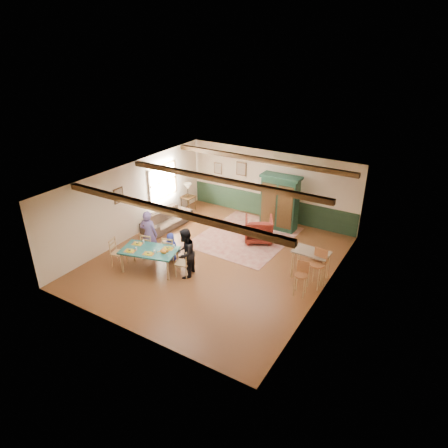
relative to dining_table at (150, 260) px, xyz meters
The scene contains 35 objects.
floor 2.13m from the dining_table, 47.33° to the left, with size 8.00×8.00×0.00m, color #5C3119.
wall_back 5.81m from the dining_table, 75.58° to the left, with size 7.00×0.02×2.70m, color beige.
wall_left 2.77m from the dining_table, 143.25° to the left, with size 0.02×8.00×2.70m, color beige.
wall_right 5.26m from the dining_table, 17.44° to the left, with size 0.02×8.00×2.70m, color beige.
ceiling 3.15m from the dining_table, 47.33° to the left, with size 7.00×8.00×0.02m, color silver.
wainscot_back 5.71m from the dining_table, 75.53° to the left, with size 6.95×0.03×0.90m, color #1A311F.
ceiling_beam_front 2.77m from the dining_table, 27.79° to the right, with size 6.95×0.16×0.16m, color #33210E.
ceiling_beam_mid 3.31m from the dining_table, 53.78° to the left, with size 6.95×0.16×0.16m, color #33210E.
ceiling_beam_back 5.27m from the dining_table, 72.58° to the left, with size 6.95×0.16×0.16m, color #33210E.
window_left 4.02m from the dining_table, 122.17° to the left, with size 0.06×1.60×1.30m, color white, non-canonical shape.
picture_left_wall 2.65m from the dining_table, 155.11° to the left, with size 0.04×0.42×0.52m, color gray, non-canonical shape.
picture_back_a 5.71m from the dining_table, 88.68° to the left, with size 0.45×0.04×0.55m, color gray, non-canonical shape.
picture_back_b 5.75m from the dining_table, 100.00° to the left, with size 0.38×0.04×0.48m, color gray, non-canonical shape.
dining_table is the anchor object (origin of this frame).
dining_chair_far_left 0.78m from the dining_table, 133.57° to the left, with size 0.40×0.41×0.90m, color tan, non-canonical shape.
dining_chair_far_right 0.78m from the dining_table, 75.46° to the left, with size 0.40×0.41×0.90m, color tan, non-canonical shape.
dining_chair_end_left 1.09m from the dining_table, 165.48° to the right, with size 0.40×0.41×0.90m, color tan, non-canonical shape.
dining_chair_end_right 1.09m from the dining_table, 14.52° to the left, with size 0.40×0.41×0.90m, color tan, non-canonical shape.
person_man 0.96m from the dining_table, 131.08° to the left, with size 0.59×0.39×1.63m, color #705A9A.
person_woman 1.25m from the dining_table, 14.52° to the left, with size 0.76×0.59×1.55m, color black.
person_child 0.85m from the dining_table, 77.95° to the left, with size 0.46×0.30×0.95m, color #27339C.
cat 0.69m from the dining_table, ahead, with size 0.34×0.13×0.17m, color orange, non-canonical shape.
place_setting_near_left 0.70m from the dining_table, 141.04° to the right, with size 0.38×0.28×0.11m, color gold, non-canonical shape.
place_setting_near_center 0.48m from the dining_table, 53.68° to the right, with size 0.38×0.28×0.11m, color gold, non-canonical shape.
place_setting_far_left 0.70m from the dining_table, behind, with size 0.38×0.28×0.11m, color gold, non-canonical shape.
place_setting_far_right 0.70m from the dining_table, 38.96° to the left, with size 0.38×0.28×0.11m, color gold, non-canonical shape.
area_rug 3.82m from the dining_table, 67.53° to the left, with size 3.02×3.59×0.01m, color #CEB395.
armoire 5.30m from the dining_table, 65.73° to the left, with size 1.47×0.59×2.08m, color black.
armchair 4.01m from the dining_table, 60.56° to the left, with size 0.94×0.97×0.88m, color #4C120F.
sofa 3.12m from the dining_table, 119.02° to the left, with size 2.12×0.83×0.62m, color #413328.
end_table 4.78m from the dining_table, 111.64° to the left, with size 0.49×0.49×0.61m, color #33210E, non-canonical shape.
table_lamp 4.81m from the dining_table, 111.64° to the left, with size 0.31×0.31×0.56m, color beige, non-canonical shape.
counter_table 4.85m from the dining_table, 26.25° to the left, with size 1.06×0.62×0.88m, color tan, non-canonical shape.
bar_stool_left 4.59m from the dining_table, 14.61° to the left, with size 0.36×0.39×1.01m, color #A86A41, non-canonical shape.
bar_stool_right 5.00m from the dining_table, 20.81° to the left, with size 0.41×0.45×1.17m, color #A86A41, non-canonical shape.
Camera 1 is at (6.01, -9.45, 6.59)m, focal length 32.00 mm.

